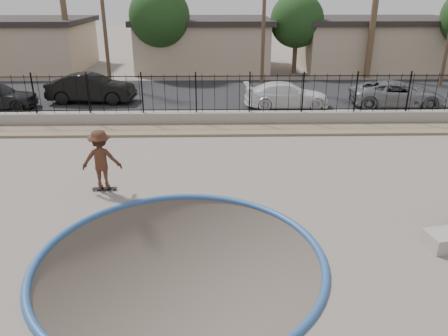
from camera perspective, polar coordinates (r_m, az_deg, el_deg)
name	(u,v)px	position (r m, az deg, el deg)	size (l,w,h in m)	color
ground	(198,135)	(22.97, -3.36, 4.29)	(120.00, 120.00, 2.20)	slate
bowl_pit	(180,260)	(10.71, -5.75, -11.90)	(6.84, 6.84, 1.80)	#4C413A
coping_ring	(180,260)	(10.71, -5.75, -11.90)	(7.04, 7.04, 0.20)	#2C538F
rock_strip	(196,130)	(19.96, -3.69, 4.95)	(42.00, 1.60, 0.11)	#877258
retaining_wall	(197,118)	(20.94, -3.59, 6.49)	(42.00, 0.45, 0.60)	gray
fence	(196,93)	(20.65, -3.67, 9.69)	(40.00, 0.04, 1.80)	black
street	(201,93)	(27.50, -3.08, 9.74)	(90.00, 8.00, 0.04)	black
house_west	(15,44)	(39.84, -25.59, 14.46)	(11.60, 8.60, 3.90)	tan
house_center	(203,43)	(36.56, -2.72, 16.00)	(10.60, 8.60, 3.90)	tan
house_east	(376,43)	(38.85, 19.20, 15.21)	(12.60, 8.60, 3.90)	tan
utility_pole_left	(103,12)	(29.66, -15.51, 19.08)	(1.70, 0.24, 9.00)	#473323
utility_pole_mid	(264,7)	(29.02, 5.27, 20.19)	(1.70, 0.24, 9.50)	#473323
street_tree_left	(159,17)	(33.10, -8.43, 18.98)	(4.32, 4.32, 6.36)	#473323
street_tree_mid	(297,21)	(34.45, 9.49, 18.46)	(3.96, 3.96, 5.83)	#473323
skater	(102,162)	(14.24, -15.71, 0.71)	(1.24, 0.71, 1.92)	brown
skateboard	(105,188)	(14.59, -15.34, -2.60)	(0.77, 0.22, 0.07)	black
car_b	(91,88)	(26.06, -16.93, 9.93)	(1.68, 4.81, 1.58)	black
car_c	(287,95)	(24.15, 8.19, 9.42)	(1.86, 4.57, 1.33)	white
car_d	(397,94)	(25.81, 21.67, 8.99)	(2.30, 4.98, 1.38)	gray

